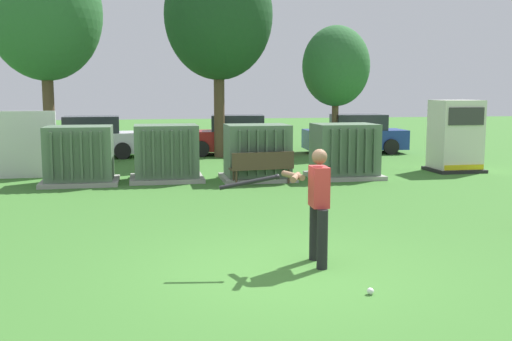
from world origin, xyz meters
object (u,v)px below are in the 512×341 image
object	(u,v)px
transformer_mid_east	(257,153)
transformer_mid_west	(166,153)
transformer_west	(80,156)
sports_ball	(370,291)
park_bench	(262,165)
parked_car_right_of_center	(355,135)
transformer_east	(344,152)
batter	(315,200)
parked_car_left_of_center	(235,136)
generator_enclosure	(455,136)
parked_car_leftmost	(89,138)

from	to	relation	value
transformer_mid_east	transformer_mid_west	bearing A→B (deg)	172.17
transformer_west	sports_ball	xyz separation A→B (m)	(4.58, -10.20, -0.74)
park_bench	parked_car_right_of_center	distance (m)	9.49
transformer_east	batter	xyz separation A→B (m)	(-3.42, -8.53, 0.19)
transformer_mid_west	parked_car_left_of_center	size ratio (longest dim) A/B	0.48
generator_enclosure	parked_car_left_of_center	distance (m)	8.95
parked_car_right_of_center	transformer_mid_east	bearing A→B (deg)	-129.10
transformer_east	transformer_mid_west	bearing A→B (deg)	175.29
transformer_west	parked_car_right_of_center	size ratio (longest dim) A/B	0.49
transformer_mid_west	sports_ball	bearing A→B (deg)	-78.21
transformer_mid_west	parked_car_right_of_center	xyz separation A→B (m)	(8.13, 6.42, -0.04)
sports_ball	parked_car_left_of_center	distance (m)	17.15
park_bench	parked_car_right_of_center	xyz separation A→B (m)	(5.55, 7.70, 0.22)
transformer_mid_east	sports_ball	distance (m)	10.08
transformer_mid_east	parked_car_leftmost	world-z (taller)	same
transformer_east	sports_ball	size ratio (longest dim) A/B	23.33
transformer_mid_east	parked_car_left_of_center	distance (m)	7.08
transformer_east	parked_car_right_of_center	distance (m)	7.43
transformer_mid_east	batter	distance (m)	8.65
parked_car_right_of_center	batter	bearing A→B (deg)	-112.21
transformer_mid_west	parked_car_left_of_center	bearing A→B (deg)	65.62
park_bench	transformer_east	bearing A→B (deg)	17.53
transformer_mid_east	generator_enclosure	xyz separation A→B (m)	(6.65, 0.65, 0.35)
park_bench	parked_car_left_of_center	xyz separation A→B (m)	(0.46, 7.99, 0.22)
parked_car_leftmost	transformer_mid_east	bearing A→B (deg)	-52.56
sports_ball	transformer_west	bearing A→B (deg)	114.17
transformer_mid_east	parked_car_right_of_center	xyz separation A→B (m)	(5.51, 6.78, -0.04)
transformer_west	batter	xyz separation A→B (m)	(4.25, -8.77, 0.19)
transformer_west	batter	world-z (taller)	batter
transformer_mid_west	parked_car_leftmost	size ratio (longest dim) A/B	0.49
transformer_mid_west	transformer_east	size ratio (longest dim) A/B	1.00
transformer_east	generator_enclosure	size ratio (longest dim) A/B	0.91
transformer_east	park_bench	size ratio (longest dim) A/B	1.14
transformer_west	transformer_mid_west	size ratio (longest dim) A/B	1.00
park_bench	parked_car_left_of_center	distance (m)	8.01
generator_enclosure	park_bench	xyz separation A→B (m)	(-6.68, -1.57, -0.60)
transformer_mid_east	parked_car_right_of_center	bearing A→B (deg)	50.90
transformer_west	park_bench	bearing A→B (deg)	-12.25
transformer_mid_west	parked_car_right_of_center	distance (m)	10.36
parked_car_right_of_center	parked_car_left_of_center	bearing A→B (deg)	176.76
generator_enclosure	batter	bearing A→B (deg)	-128.72
transformer_mid_west	generator_enclosure	size ratio (longest dim) A/B	0.91
sports_ball	parked_car_right_of_center	xyz separation A→B (m)	(5.96, 16.82, 0.71)
parked_car_right_of_center	transformer_east	bearing A→B (deg)	-112.67
sports_ball	parked_car_leftmost	bearing A→B (deg)	106.08
transformer_west	parked_car_leftmost	distance (m)	6.85
transformer_east	sports_ball	xyz separation A→B (m)	(-3.09, -9.97, -0.74)
parked_car_leftmost	parked_car_right_of_center	distance (m)	10.87
transformer_mid_east	transformer_east	size ratio (longest dim) A/B	1.00
parked_car_left_of_center	parked_car_leftmost	bearing A→B (deg)	-179.31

